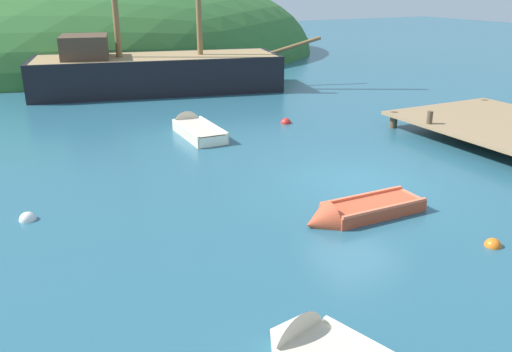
% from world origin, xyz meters
% --- Properties ---
extents(ground_plane, '(120.00, 120.00, 0.00)m').
position_xyz_m(ground_plane, '(0.00, 0.00, 0.00)').
color(ground_plane, '#285B70').
extents(shore_hill, '(37.39, 26.82, 13.98)m').
position_xyz_m(shore_hill, '(-2.27, 31.24, 0.00)').
color(shore_hill, '#387033').
rests_on(shore_hill, ground).
extents(sailing_ship, '(15.17, 6.57, 11.92)m').
position_xyz_m(sailing_ship, '(-1.21, 15.54, 0.69)').
color(sailing_ship, black).
rests_on(sailing_ship, ground).
extents(rowboat_outer_right, '(3.15, 0.98, 0.91)m').
position_xyz_m(rowboat_outer_right, '(-1.51, -1.86, 0.09)').
color(rowboat_outer_right, '#C64C2D').
rests_on(rowboat_outer_right, ground).
extents(rowboat_near_dock, '(1.17, 3.47, 1.09)m').
position_xyz_m(rowboat_near_dock, '(-2.33, 6.91, 0.13)').
color(rowboat_near_dock, beige).
rests_on(rowboat_near_dock, ground).
extents(buoy_red, '(0.43, 0.43, 0.43)m').
position_xyz_m(buoy_red, '(1.48, 6.66, 0.00)').
color(buoy_red, red).
rests_on(buoy_red, ground).
extents(buoy_white, '(0.39, 0.39, 0.39)m').
position_xyz_m(buoy_white, '(-8.52, 1.52, 0.00)').
color(buoy_white, white).
rests_on(buoy_white, ground).
extents(buoy_orange, '(0.35, 0.35, 0.35)m').
position_xyz_m(buoy_orange, '(0.20, -4.36, 0.00)').
color(buoy_orange, orange).
rests_on(buoy_orange, ground).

